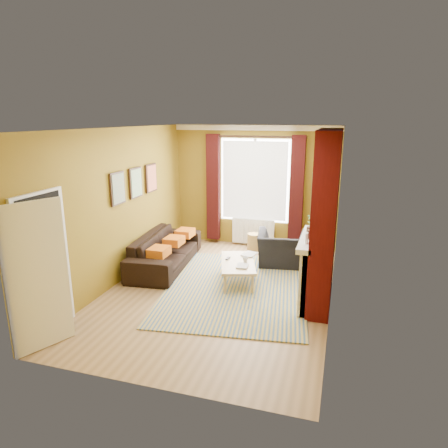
{
  "coord_description": "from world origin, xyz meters",
  "views": [
    {
      "loc": [
        1.95,
        -6.25,
        2.98
      ],
      "look_at": [
        0.0,
        0.25,
        1.15
      ],
      "focal_mm": 32.0,
      "sensor_mm": 36.0,
      "label": 1
    }
  ],
  "objects": [
    {
      "name": "room_walls",
      "position": [
        0.63,
        0.28,
        1.38
      ],
      "size": [
        3.82,
        5.54,
        2.83
      ],
      "color": "olive",
      "rests_on": "ground"
    },
    {
      "name": "coffee_table",
      "position": [
        0.2,
        0.45,
        0.36
      ],
      "size": [
        0.93,
        1.32,
        0.4
      ],
      "rotation": [
        0.0,
        0.0,
        0.3
      ],
      "color": "tan",
      "rests_on": "ground"
    },
    {
      "name": "mug",
      "position": [
        0.34,
        0.47,
        0.45
      ],
      "size": [
        0.15,
        0.15,
        0.1
      ],
      "primitive_type": "imported",
      "rotation": [
        0.0,
        0.0,
        0.58
      ],
      "color": "#999999",
      "rests_on": "coffee_table"
    },
    {
      "name": "ground",
      "position": [
        0.0,
        0.0,
        0.0
      ],
      "size": [
        5.5,
        5.5,
        0.0
      ],
      "primitive_type": "plane",
      "color": "brown",
      "rests_on": "ground"
    },
    {
      "name": "sofa",
      "position": [
        -1.42,
        0.82,
        0.34
      ],
      "size": [
        1.13,
        2.39,
        0.68
      ],
      "primitive_type": "imported",
      "rotation": [
        0.0,
        0.0,
        1.67
      ],
      "color": "black",
      "rests_on": "ground"
    },
    {
      "name": "striped_rug",
      "position": [
        0.25,
        0.17,
        0.01
      ],
      "size": [
        2.86,
        3.67,
        0.02
      ],
      "rotation": [
        0.0,
        0.0,
        0.13
      ],
      "color": "#2F5483",
      "rests_on": "ground"
    },
    {
      "name": "tv_remote",
      "position": [
        -0.01,
        0.53,
        0.41
      ],
      "size": [
        0.06,
        0.16,
        0.02
      ],
      "rotation": [
        0.0,
        0.0,
        -0.09
      ],
      "color": "#28282B",
      "rests_on": "coffee_table"
    },
    {
      "name": "floor_lamp",
      "position": [
        1.5,
        2.15,
        1.28
      ],
      "size": [
        0.24,
        0.24,
        1.62
      ],
      "rotation": [
        0.0,
        0.0,
        -0.02
      ],
      "color": "black",
      "rests_on": "ground"
    },
    {
      "name": "wicker_stool",
      "position": [
        0.1,
        2.33,
        0.2
      ],
      "size": [
        0.37,
        0.37,
        0.39
      ],
      "rotation": [
        0.0,
        0.0,
        -0.21
      ],
      "color": "#A68548",
      "rests_on": "ground"
    },
    {
      "name": "book_a",
      "position": [
        0.25,
        0.22,
        0.41
      ],
      "size": [
        0.22,
        0.28,
        0.03
      ],
      "primitive_type": "imported",
      "rotation": [
        0.0,
        0.0,
        0.08
      ],
      "color": "#999999",
      "rests_on": "coffee_table"
    },
    {
      "name": "armchair",
      "position": [
        0.89,
        1.58,
        0.35
      ],
      "size": [
        1.19,
        1.08,
        0.69
      ],
      "primitive_type": "imported",
      "rotation": [
        0.0,
        0.0,
        3.29
      ],
      "color": "black",
      "rests_on": "ground"
    },
    {
      "name": "book_b",
      "position": [
        0.22,
        0.9,
        0.41
      ],
      "size": [
        0.3,
        0.37,
        0.02
      ],
      "primitive_type": "imported",
      "rotation": [
        0.0,
        0.0,
        -0.25
      ],
      "color": "#999999",
      "rests_on": "coffee_table"
    }
  ]
}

